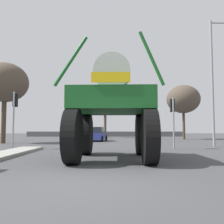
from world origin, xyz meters
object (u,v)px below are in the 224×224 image
at_px(traffic_signal_near_right, 173,111).
at_px(sedan_ahead, 96,134).
at_px(oversize_sprayer, 112,109).
at_px(traffic_signal_near_left, 15,107).
at_px(bare_tree_left, 5,83).
at_px(streetlight_near_right, 213,77).
at_px(traffic_signal_far_right, 88,117).
at_px(bare_tree_right, 183,99).
at_px(traffic_signal_far_left, 137,120).
at_px(bare_tree_far_center, 105,107).

bearing_deg(traffic_signal_near_right, sedan_ahead, 116.33).
distance_m(oversize_sprayer, sedan_ahead, 16.22).
xyz_separation_m(traffic_signal_near_left, bare_tree_left, (-3.59, 6.83, 2.90)).
distance_m(traffic_signal_near_right, bare_tree_left, 15.61).
bearing_deg(streetlight_near_right, oversize_sprayer, -136.28).
height_order(traffic_signal_far_right, streetlight_near_right, streetlight_near_right).
distance_m(streetlight_near_right, bare_tree_right, 13.60).
bearing_deg(traffic_signal_far_right, oversize_sprayer, -82.67).
bearing_deg(streetlight_near_right, bare_tree_left, 164.78).
height_order(traffic_signal_near_right, bare_tree_right, bare_tree_right).
xyz_separation_m(oversize_sprayer, sedan_ahead, (-1.47, 16.09, -1.41)).
bearing_deg(traffic_signal_far_left, bare_tree_far_center, 129.43).
bearing_deg(traffic_signal_near_right, bare_tree_far_center, 101.30).
bearing_deg(bare_tree_right, bare_tree_far_center, 143.01).
distance_m(bare_tree_left, bare_tree_right, 21.12).
xyz_separation_m(traffic_signal_near_left, traffic_signal_far_right, (3.19, 17.78, 0.25)).
xyz_separation_m(streetlight_near_right, bare_tree_left, (-17.32, 4.71, 0.42)).
bearing_deg(traffic_signal_far_left, traffic_signal_far_right, -179.94).
bearing_deg(sedan_ahead, bare_tree_right, -58.63).
distance_m(oversize_sprayer, bare_tree_far_center, 28.53).
height_order(traffic_signal_near_left, bare_tree_right, bare_tree_right).
distance_m(bare_tree_right, bare_tree_far_center, 12.74).
relative_size(traffic_signal_near_left, bare_tree_left, 0.49).
relative_size(traffic_signal_near_left, streetlight_near_right, 0.39).
height_order(oversize_sprayer, bare_tree_right, bare_tree_right).
relative_size(oversize_sprayer, sedan_ahead, 1.31).
bearing_deg(traffic_signal_far_right, bare_tree_left, -121.78).
xyz_separation_m(traffic_signal_near_left, traffic_signal_far_left, (9.94, 17.78, -0.10)).
bearing_deg(bare_tree_right, sedan_ahead, -157.06).
relative_size(traffic_signal_far_right, bare_tree_left, 0.54).
height_order(traffic_signal_near_left, bare_tree_left, bare_tree_left).
distance_m(traffic_signal_near_left, bare_tree_right, 22.21).
xyz_separation_m(sedan_ahead, traffic_signal_near_left, (-4.67, -10.95, 1.94)).
height_order(sedan_ahead, traffic_signal_near_left, traffic_signal_near_left).
distance_m(sedan_ahead, traffic_signal_far_right, 7.32).
height_order(traffic_signal_near_left, traffic_signal_far_left, traffic_signal_near_left).
bearing_deg(bare_tree_far_center, traffic_signal_near_right, -78.70).
xyz_separation_m(streetlight_near_right, bare_tree_right, (1.90, 13.47, 0.02)).
xyz_separation_m(bare_tree_right, bare_tree_far_center, (-10.18, 7.67, -0.31)).
height_order(sedan_ahead, streetlight_near_right, streetlight_near_right).
bearing_deg(oversize_sprayer, traffic_signal_far_left, -6.76).
xyz_separation_m(sedan_ahead, traffic_signal_near_right, (5.42, -10.95, 1.69)).
bearing_deg(oversize_sprayer, bare_tree_right, -21.93).
bearing_deg(sedan_ahead, streetlight_near_right, -125.88).
relative_size(traffic_signal_near_right, bare_tree_far_center, 0.54).
relative_size(sedan_ahead, bare_tree_far_center, 0.70).
relative_size(bare_tree_right, bare_tree_far_center, 1.13).
bearing_deg(bare_tree_far_center, oversize_sprayer, -88.60).
relative_size(oversize_sprayer, traffic_signal_far_left, 1.62).
distance_m(sedan_ahead, bare_tree_right, 12.69).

